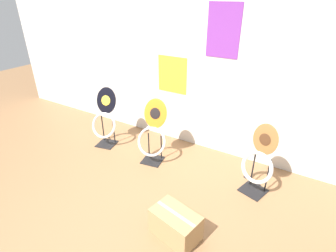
{
  "coord_description": "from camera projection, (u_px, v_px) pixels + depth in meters",
  "views": [
    {
      "loc": [
        1.44,
        -1.22,
        2.19
      ],
      "look_at": [
        -0.19,
        1.49,
        0.55
      ],
      "focal_mm": 28.0,
      "sensor_mm": 36.0,
      "label": 1
    }
  ],
  "objects": [
    {
      "name": "toilet_seat_display_orange_sun",
      "position": [
        153.0,
        135.0,
        3.63
      ],
      "size": [
        0.45,
        0.4,
        0.89
      ],
      "color": "black",
      "rests_on": "ground_plane"
    },
    {
      "name": "ground_plane",
      "position": [
        107.0,
        239.0,
        2.59
      ],
      "size": [
        14.0,
        14.0,
        0.0
      ],
      "primitive_type": "plane",
      "color": "#8E6642"
    },
    {
      "name": "storage_box",
      "position": [
        175.0,
        224.0,
        2.57
      ],
      "size": [
        0.52,
        0.38,
        0.29
      ],
      "color": "#A37F51",
      "rests_on": "ground_plane"
    },
    {
      "name": "toilet_seat_display_woodgrain",
      "position": [
        258.0,
        164.0,
        3.03
      ],
      "size": [
        0.42,
        0.35,
        0.89
      ],
      "color": "black",
      "rests_on": "ground_plane"
    },
    {
      "name": "wall_back",
      "position": [
        203.0,
        63.0,
        3.61
      ],
      "size": [
        8.0,
        0.07,
        2.6
      ],
      "color": "silver",
      "rests_on": "ground_plane"
    },
    {
      "name": "toilet_seat_display_jazz_black",
      "position": [
        105.0,
        120.0,
        4.02
      ],
      "size": [
        0.44,
        0.4,
        0.9
      ],
      "color": "black",
      "rests_on": "ground_plane"
    }
  ]
}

